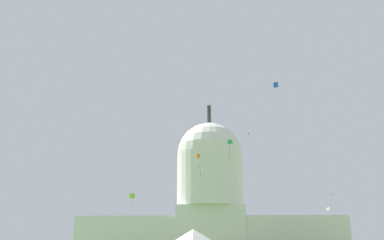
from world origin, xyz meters
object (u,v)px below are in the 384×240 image
at_px(kite_blue_high, 276,85).
at_px(kite_green_mid, 230,145).
at_px(capitol_building, 210,206).
at_px(kite_red_high, 247,135).
at_px(kite_white_low, 328,209).
at_px(kite_lime_low, 132,196).
at_px(kite_gold_low, 329,197).
at_px(kite_orange_mid, 198,156).
at_px(kite_black_mid, 201,168).
at_px(kite_pink_low, 312,229).

bearing_deg(kite_blue_high, kite_green_mid, -60.37).
distance_m(capitol_building, kite_green_mid, 114.06).
distance_m(kite_red_high, kite_blue_high, 63.21).
distance_m(kite_white_low, kite_lime_low, 60.32).
xyz_separation_m(kite_green_mid, kite_lime_low, (-20.60, 17.96, -6.67)).
height_order(kite_white_low, kite_gold_low, kite_white_low).
relative_size(kite_orange_mid, kite_lime_low, 0.37).
bearing_deg(capitol_building, kite_blue_high, -82.80).
bearing_deg(kite_lime_low, kite_black_mid, -82.90).
xyz_separation_m(kite_pink_low, kite_black_mid, (-36.95, 7.28, 22.32)).
xyz_separation_m(kite_pink_low, kite_blue_high, (-20.20, -64.19, 25.59)).
distance_m(kite_green_mid, kite_lime_low, 28.13).
bearing_deg(kite_pink_low, capitol_building, 8.40).
relative_size(kite_green_mid, kite_white_low, 1.71).
bearing_deg(kite_orange_mid, kite_gold_low, 81.36).
height_order(kite_gold_low, kite_lime_low, kite_lime_low).
relative_size(kite_gold_low, kite_blue_high, 2.82).
bearing_deg(kite_blue_high, kite_orange_mid, -170.05).
xyz_separation_m(kite_black_mid, kite_green_mid, (6.33, -79.68, -11.77)).
bearing_deg(kite_pink_low, kite_red_high, 63.34).
bearing_deg(kite_lime_low, kite_green_mid, 159.02).
height_order(kite_red_high, kite_blue_high, kite_red_high).
bearing_deg(kite_gold_low, capitol_building, -145.98).
bearing_deg(kite_black_mid, kite_orange_mid, 169.08).
relative_size(kite_red_high, kite_blue_high, 1.20).
height_order(kite_green_mid, kite_orange_mid, kite_orange_mid).
relative_size(kite_green_mid, kite_blue_high, 3.57).
xyz_separation_m(kite_white_low, kite_blue_high, (-19.94, -42.02, 21.37)).
height_order(kite_pink_low, kite_red_high, kite_red_high).
distance_m(kite_black_mid, kite_blue_high, 73.48).
xyz_separation_m(kite_pink_low, kite_orange_mid, (-37.78, -11.79, 22.63)).
distance_m(kite_pink_low, kite_gold_low, 72.13).
height_order(capitol_building, kite_pink_low, capitol_building).
bearing_deg(kite_pink_low, kite_lime_low, 106.24).
distance_m(kite_black_mid, kite_gold_low, 84.31).
xyz_separation_m(capitol_building, kite_green_mid, (2.94, -114.00, -2.17)).
bearing_deg(kite_pink_low, kite_white_low, 148.83).
bearing_deg(kite_lime_low, kite_gold_low, 176.65).
xyz_separation_m(kite_green_mid, kite_gold_low, (17.26, 1.53, -9.31)).
bearing_deg(kite_blue_high, capitol_building, 178.60).
bearing_deg(kite_green_mid, kite_orange_mid, 137.09).
xyz_separation_m(kite_orange_mid, kite_lime_low, (-13.44, -42.64, -18.75)).
distance_m(capitol_building, kite_gold_low, 114.84).
xyz_separation_m(kite_blue_high, kite_lime_low, (-31.02, 9.75, -21.71)).
bearing_deg(kite_white_low, capitol_building, 32.61).
distance_m(kite_pink_low, kite_green_mid, 79.32).
xyz_separation_m(kite_black_mid, kite_red_high, (16.61, -8.65, 10.19)).
bearing_deg(kite_red_high, kite_black_mid, -91.46).
distance_m(kite_orange_mid, kite_blue_high, 55.35).
bearing_deg(kite_red_high, kite_gold_low, 31.78).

